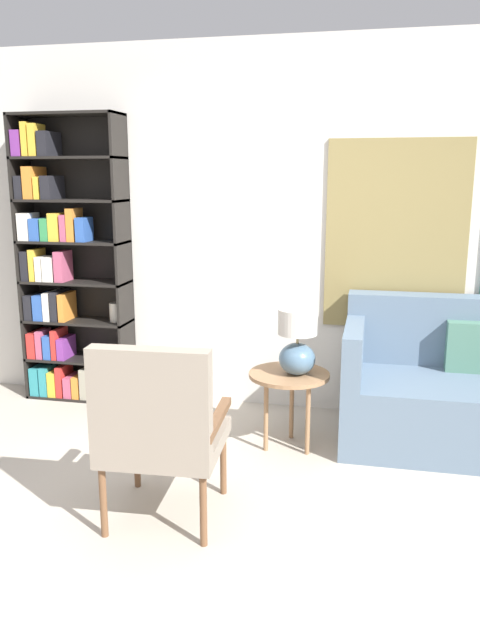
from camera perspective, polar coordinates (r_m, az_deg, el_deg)
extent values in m
plane|color=#B2A899|center=(3.22, -5.48, -19.90)|extent=(14.00, 14.00, 0.00)
cube|color=silver|center=(4.69, 1.77, 8.18)|extent=(6.40, 0.06, 2.70)
cube|color=olive|center=(4.57, 14.06, 7.50)|extent=(0.98, 0.02, 1.33)
cube|color=black|center=(5.20, -18.91, 5.19)|extent=(0.02, 0.30, 2.20)
cube|color=black|center=(4.84, -10.58, 5.12)|extent=(0.02, 0.30, 2.20)
cube|color=black|center=(4.99, -15.66, 17.67)|extent=(0.83, 0.30, 0.02)
cube|color=black|center=(5.26, -14.21, -6.66)|extent=(0.83, 0.30, 0.02)
cube|color=black|center=(5.14, -14.16, 5.40)|extent=(0.83, 0.01, 2.20)
cube|color=black|center=(5.17, -14.40, -3.40)|extent=(0.83, 0.30, 0.02)
cube|color=teal|center=(5.36, -17.78, -5.13)|extent=(0.07, 0.22, 0.23)
cube|color=teal|center=(5.32, -17.02, -5.17)|extent=(0.06, 0.23, 0.23)
cube|color=gold|center=(5.27, -16.47, -5.50)|extent=(0.07, 0.17, 0.20)
cube|color=red|center=(5.25, -15.75, -5.25)|extent=(0.05, 0.22, 0.25)
cube|color=#B24C6B|center=(5.23, -15.07, -5.77)|extent=(0.06, 0.20, 0.17)
cube|color=orange|center=(5.20, -14.35, -5.74)|extent=(0.06, 0.23, 0.18)
cube|color=gray|center=(5.15, -13.56, -5.49)|extent=(0.09, 0.21, 0.24)
cube|color=black|center=(5.09, -14.59, -0.04)|extent=(0.83, 0.30, 0.02)
cube|color=red|center=(5.29, -17.97, -2.01)|extent=(0.07, 0.25, 0.20)
cube|color=#B24C6B|center=(5.22, -17.51, -2.04)|extent=(0.05, 0.18, 0.22)
cube|color=#2D56A8|center=(5.19, -16.87, -2.28)|extent=(0.06, 0.17, 0.19)
cube|color=red|center=(5.18, -16.17, -2.00)|extent=(0.04, 0.22, 0.24)
cube|color=#7A338C|center=(5.16, -15.60, -2.41)|extent=(0.06, 0.22, 0.17)
cube|color=black|center=(5.03, -14.80, 3.42)|extent=(0.83, 0.30, 0.02)
cube|color=black|center=(5.21, -18.29, 1.23)|extent=(0.06, 0.22, 0.19)
cube|color=#2D56A8|center=(5.18, -17.41, 1.24)|extent=(0.08, 0.25, 0.20)
cube|color=silver|center=(5.14, -16.70, 1.33)|extent=(0.05, 0.25, 0.22)
cube|color=black|center=(5.11, -16.10, 1.35)|extent=(0.06, 0.24, 0.23)
cube|color=orange|center=(5.07, -15.52, 1.22)|extent=(0.05, 0.22, 0.21)
cylinder|color=beige|center=(4.93, -11.26, 0.71)|extent=(0.10, 0.10, 0.15)
cube|color=black|center=(4.99, -15.00, 6.94)|extent=(0.83, 0.30, 0.02)
cube|color=black|center=(5.15, -18.64, 4.78)|extent=(0.06, 0.20, 0.23)
cube|color=gold|center=(5.12, -18.04, 4.86)|extent=(0.04, 0.20, 0.24)
cube|color=silver|center=(5.08, -17.57, 4.53)|extent=(0.05, 0.17, 0.19)
cube|color=silver|center=(5.05, -16.75, 4.53)|extent=(0.08, 0.19, 0.19)
cube|color=#B24C6B|center=(5.00, -15.86, 4.77)|extent=(0.07, 0.18, 0.23)
cube|color=black|center=(4.97, -15.22, 10.51)|extent=(0.83, 0.30, 0.02)
cube|color=silver|center=(5.11, -18.77, 8.11)|extent=(0.09, 0.19, 0.21)
cube|color=#2D56A8|center=(5.08, -17.74, 7.93)|extent=(0.08, 0.23, 0.17)
cube|color=#338C4C|center=(5.05, -16.86, 7.98)|extent=(0.06, 0.25, 0.17)
cube|color=gold|center=(4.98, -16.26, 8.19)|extent=(0.08, 0.19, 0.21)
cube|color=#B24C6B|center=(4.97, -15.33, 8.17)|extent=(0.05, 0.23, 0.20)
cube|color=orange|center=(4.91, -14.89, 8.42)|extent=(0.06, 0.18, 0.25)
cube|color=#2D56A8|center=(4.87, -14.06, 8.04)|extent=(0.07, 0.17, 0.18)
cube|color=black|center=(4.97, -15.43, 14.09)|extent=(0.83, 0.30, 0.02)
cube|color=black|center=(5.12, -19.01, 11.40)|extent=(0.06, 0.24, 0.17)
cube|color=orange|center=(5.08, -18.26, 11.83)|extent=(0.08, 0.24, 0.24)
cube|color=gold|center=(5.05, -17.49, 11.46)|extent=(0.04, 0.25, 0.17)
cube|color=black|center=(5.01, -16.77, 11.54)|extent=(0.08, 0.24, 0.17)
cube|color=#7A338C|center=(5.10, -19.41, 14.97)|extent=(0.07, 0.18, 0.19)
cube|color=gold|center=(5.07, -18.65, 15.36)|extent=(0.04, 0.19, 0.24)
cube|color=gold|center=(5.03, -18.08, 15.36)|extent=(0.06, 0.17, 0.23)
cube|color=black|center=(5.02, -17.04, 15.12)|extent=(0.08, 0.24, 0.18)
cylinder|color=brown|center=(3.57, -1.54, -12.90)|extent=(0.04, 0.04, 0.37)
cylinder|color=brown|center=(3.69, -9.42, -12.20)|extent=(0.04, 0.04, 0.37)
cylinder|color=brown|center=(3.12, -3.37, -16.98)|extent=(0.04, 0.04, 0.37)
cylinder|color=brown|center=(3.26, -12.39, -15.93)|extent=(0.04, 0.04, 0.37)
cube|color=gray|center=(3.30, -6.78, -10.93)|extent=(0.61, 0.63, 0.08)
cube|color=gray|center=(2.97, -8.25, -7.48)|extent=(0.59, 0.13, 0.52)
cube|color=brown|center=(3.18, -2.09, -9.01)|extent=(0.08, 0.54, 0.04)
cube|color=brown|center=(3.33, -11.40, -8.28)|extent=(0.08, 0.54, 0.04)
cube|color=slate|center=(4.40, 20.54, -8.02)|extent=(1.69, 0.88, 0.46)
cube|color=slate|center=(4.59, 20.43, -0.97)|extent=(1.69, 0.20, 0.49)
cube|color=slate|center=(4.22, 10.37, -2.53)|extent=(0.12, 0.88, 0.34)
cube|color=#4C7A66|center=(4.46, 20.61, -2.34)|extent=(0.36, 0.12, 0.34)
cylinder|color=#99704C|center=(4.03, 4.52, -5.01)|extent=(0.52, 0.52, 0.02)
cylinder|color=#99704C|center=(4.26, 4.75, -7.66)|extent=(0.03, 0.03, 0.49)
cylinder|color=#99704C|center=(4.06, 2.39, -8.67)|extent=(0.03, 0.03, 0.49)
cylinder|color=#99704C|center=(4.03, 6.23, -8.93)|extent=(0.03, 0.03, 0.49)
ellipsoid|color=slate|center=(3.97, 5.23, -3.56)|extent=(0.23, 0.23, 0.20)
cylinder|color=tan|center=(3.94, 5.27, -1.71)|extent=(0.02, 0.02, 0.06)
cylinder|color=beige|center=(3.91, 5.31, -0.15)|extent=(0.25, 0.25, 0.16)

